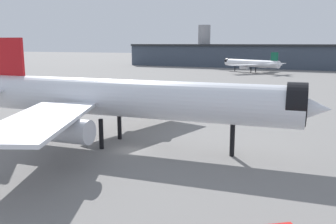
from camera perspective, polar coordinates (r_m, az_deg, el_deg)
The scene contains 3 objects.
ground at distance 51.65m, azimuth -5.96°, elevation -5.98°, with size 900.00×900.00×0.00m, color slate.
airliner_near_gate at distance 52.90m, azimuth -7.10°, elevation 2.06°, with size 55.48×50.69×15.66m.
airliner_far_taxiway at distance 190.49m, azimuth 12.94°, elevation 7.44°, with size 33.92×30.50×10.40m.
Camera 1 is at (22.72, -43.94, 14.86)m, focal length 38.88 mm.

